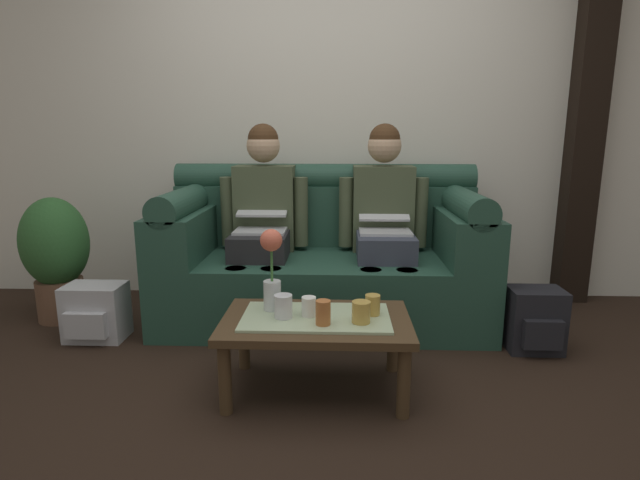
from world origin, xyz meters
The scene contains 16 objects.
ground_plane centered at (0.00, 0.00, 0.00)m, with size 14.00×14.00×0.00m, color black.
back_wall_patterned centered at (0.00, 1.70, 1.45)m, with size 6.00×0.12×2.90m, color silver.
timber_pillar centered at (1.74, 1.58, 1.45)m, with size 0.20×0.20×2.90m, color black.
couch centered at (0.00, 1.17, 0.38)m, with size 1.98×0.88×0.96m.
person_left centered at (-0.38, 1.17, 0.66)m, with size 0.56×0.67×1.22m.
person_right centered at (0.38, 1.17, 0.66)m, with size 0.56×0.67×1.22m.
coffee_table centered at (0.00, 0.21, 0.30)m, with size 0.84×0.52×0.36m.
flower_vase centered at (-0.20, 0.28, 0.57)m, with size 0.10×0.10×0.38m.
cup_near_left centered at (0.25, 0.24, 0.41)m, with size 0.07×0.07×0.09m, color gold.
cup_near_right centered at (-0.03, 0.21, 0.40)m, with size 0.06×0.06×0.09m, color white.
cup_far_center centered at (0.03, 0.11, 0.41)m, with size 0.06×0.06×0.11m, color #B26633.
cup_far_left centered at (-0.14, 0.19, 0.41)m, with size 0.08×0.08×0.10m, color silver.
cup_far_right centered at (0.20, 0.14, 0.41)m, with size 0.08×0.08×0.09m, color gold.
backpack_left centered at (-1.29, 0.74, 0.16)m, with size 0.33×0.26×0.32m.
backpack_right centered at (1.16, 0.68, 0.17)m, with size 0.28×0.25×0.35m.
potted_plant centered at (-1.66, 1.05, 0.43)m, with size 0.40×0.40×0.78m.
Camera 1 is at (0.10, -1.88, 1.16)m, focal length 27.73 mm.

